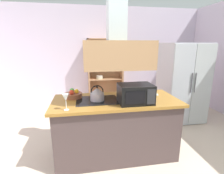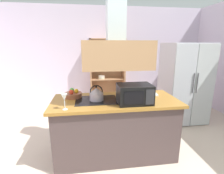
% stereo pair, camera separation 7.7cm
% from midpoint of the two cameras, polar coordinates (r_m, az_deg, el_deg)
% --- Properties ---
extents(ground_plane, '(7.80, 7.80, 0.00)m').
position_cam_midpoint_polar(ground_plane, '(2.60, 1.86, -26.23)').
color(ground_plane, beige).
extents(wall_back, '(6.00, 0.12, 2.70)m').
position_cam_midpoint_polar(wall_back, '(4.96, -5.03, 10.31)').
color(wall_back, silver).
rests_on(wall_back, ground).
extents(kitchen_island, '(1.83, 0.81, 0.90)m').
position_cam_midpoint_polar(kitchen_island, '(2.66, 0.45, -13.37)').
color(kitchen_island, '#4A3B3A').
rests_on(kitchen_island, ground).
extents(range_hood, '(0.90, 0.70, 1.33)m').
position_cam_midpoint_polar(range_hood, '(2.36, 0.51, 14.15)').
color(range_hood, '#AA7E53').
extents(refrigerator, '(0.90, 0.77, 1.72)m').
position_cam_midpoint_polar(refrigerator, '(4.04, 22.08, 1.37)').
color(refrigerator, silver).
rests_on(refrigerator, ground).
extents(dish_cabinet, '(0.97, 0.40, 1.84)m').
position_cam_midpoint_polar(dish_cabinet, '(4.83, -2.77, 3.85)').
color(dish_cabinet, '#B07D54').
rests_on(dish_cabinet, ground).
extents(kettle, '(0.20, 0.20, 0.22)m').
position_cam_midpoint_polar(kettle, '(2.42, -5.95, -2.41)').
color(kettle, '#BFB1C1').
rests_on(kettle, kitchen_island).
extents(cutting_board, '(0.36, 0.27, 0.02)m').
position_cam_midpoint_polar(cutting_board, '(2.79, 10.60, -2.14)').
color(cutting_board, white).
rests_on(cutting_board, kitchen_island).
extents(microwave, '(0.46, 0.35, 0.26)m').
position_cam_midpoint_polar(microwave, '(2.32, 7.00, -2.24)').
color(microwave, black).
rests_on(microwave, kitchen_island).
extents(wine_glass_on_counter, '(0.08, 0.08, 0.21)m').
position_cam_midpoint_polar(wine_glass_on_counter, '(2.13, -16.39, -3.69)').
color(wine_glass_on_counter, silver).
rests_on(wine_glass_on_counter, kitchen_island).
extents(fruit_bowl, '(0.27, 0.27, 0.13)m').
position_cam_midpoint_polar(fruit_bowl, '(2.62, -13.78, -2.56)').
color(fruit_bowl, brown).
rests_on(fruit_bowl, kitchen_island).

